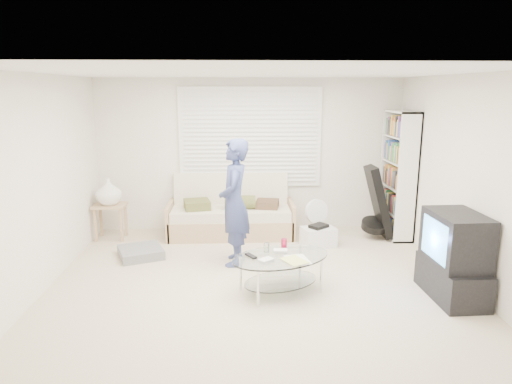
{
  "coord_description": "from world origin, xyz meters",
  "views": [
    {
      "loc": [
        -0.24,
        -5.25,
        2.32
      ],
      "look_at": [
        0.01,
        0.3,
        1.07
      ],
      "focal_mm": 32.0,
      "sensor_mm": 36.0,
      "label": 1
    }
  ],
  "objects_px": {
    "futon_sofa": "(231,216)",
    "tv_unit": "(454,257)",
    "coffee_table": "(280,263)",
    "bookshelf": "(398,175)"
  },
  "relations": [
    {
      "from": "futon_sofa",
      "to": "tv_unit",
      "type": "bearing_deg",
      "value": -43.62
    },
    {
      "from": "futon_sofa",
      "to": "coffee_table",
      "type": "height_order",
      "value": "futon_sofa"
    },
    {
      "from": "futon_sofa",
      "to": "bookshelf",
      "type": "height_order",
      "value": "bookshelf"
    },
    {
      "from": "futon_sofa",
      "to": "coffee_table",
      "type": "relative_size",
      "value": 1.45
    },
    {
      "from": "futon_sofa",
      "to": "tv_unit",
      "type": "relative_size",
      "value": 2.02
    },
    {
      "from": "bookshelf",
      "to": "coffee_table",
      "type": "height_order",
      "value": "bookshelf"
    },
    {
      "from": "tv_unit",
      "to": "futon_sofa",
      "type": "bearing_deg",
      "value": 136.38
    },
    {
      "from": "coffee_table",
      "to": "bookshelf",
      "type": "bearing_deg",
      "value": 44.65
    },
    {
      "from": "futon_sofa",
      "to": "tv_unit",
      "type": "height_order",
      "value": "tv_unit"
    },
    {
      "from": "bookshelf",
      "to": "coffee_table",
      "type": "relative_size",
      "value": 1.44
    }
  ]
}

